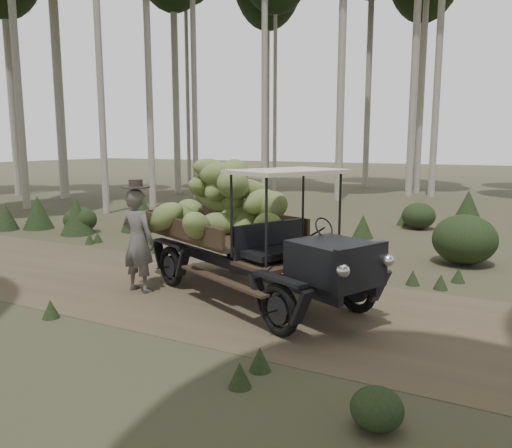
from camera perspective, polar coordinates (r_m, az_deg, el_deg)
The scene contains 5 objects.
ground at distance 9.50m, azimuth -8.76°, elevation -7.45°, with size 120.00×120.00×0.00m, color #473D2B.
dirt_track at distance 9.50m, azimuth -8.76°, elevation -7.43°, with size 70.00×4.00×0.01m, color brown.
banana_truck at distance 9.06m, azimuth -2.17°, elevation 1.25°, with size 5.19×3.52×2.48m.
farmer at distance 9.32m, azimuth -13.36°, elevation -1.72°, with size 0.71×0.53×2.07m.
undergrowth at distance 11.22m, azimuth -8.86°, elevation -2.29°, with size 22.54×21.44×1.32m.
Camera 1 is at (5.46, -7.28, 2.72)m, focal length 35.00 mm.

